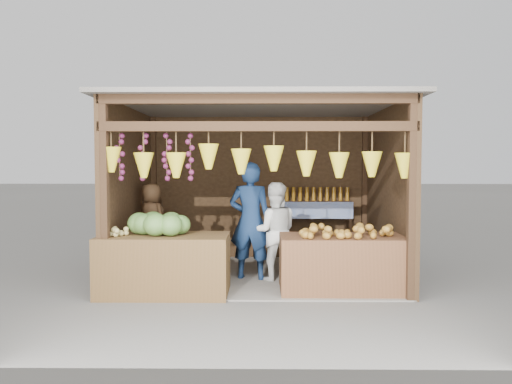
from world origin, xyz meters
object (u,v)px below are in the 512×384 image
at_px(vendor_seated, 151,219).
at_px(woman_standing, 274,231).
at_px(man_standing, 250,221).
at_px(counter_left, 164,265).
at_px(counter_right, 345,264).

bearing_deg(vendor_seated, woman_standing, -156.73).
bearing_deg(man_standing, woman_standing, -172.82).
distance_m(counter_left, vendor_seated, 1.41).
bearing_deg(counter_right, woman_standing, 144.08).
bearing_deg(counter_left, woman_standing, 29.51).
relative_size(counter_left, counter_right, 0.97).
distance_m(woman_standing, vendor_seated, 1.98).
bearing_deg(woman_standing, man_standing, -8.51).
xyz_separation_m(counter_left, woman_standing, (1.48, 0.84, 0.34)).
bearing_deg(counter_left, vendor_seated, 109.68).
distance_m(man_standing, woman_standing, 0.39).
relative_size(counter_left, man_standing, 0.96).
xyz_separation_m(counter_left, vendor_seated, (-0.45, 1.25, 0.47)).
height_order(counter_left, vendor_seated, vendor_seated).
distance_m(counter_left, counter_right, 2.42).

